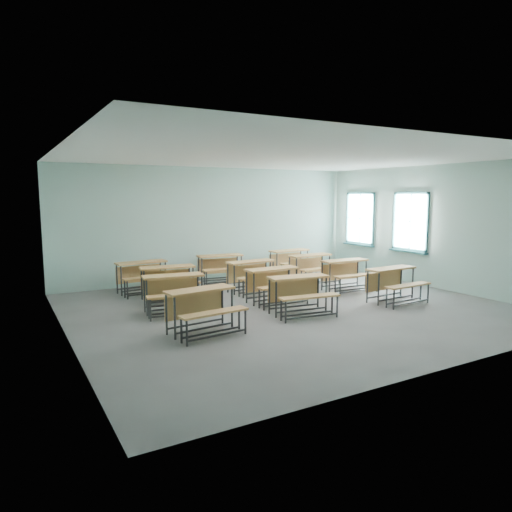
% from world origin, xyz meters
% --- Properties ---
extents(room, '(9.04, 8.04, 3.24)m').
position_xyz_m(room, '(0.08, 0.03, 1.60)').
color(room, slate).
rests_on(room, ground).
extents(desk_unit_r0c0, '(1.33, 0.96, 0.78)m').
position_xyz_m(desk_unit_r0c0, '(-2.37, -0.76, 0.52)').
color(desk_unit_r0c0, '#AF783F').
rests_on(desk_unit_r0c0, ground).
extents(desk_unit_r0c1, '(1.34, 0.98, 0.78)m').
position_xyz_m(desk_unit_r0c1, '(-0.14, -0.57, 0.52)').
color(desk_unit_r0c1, '#AF783F').
rests_on(desk_unit_r0c1, ground).
extents(desk_unit_r0c2, '(1.29, 0.90, 0.78)m').
position_xyz_m(desk_unit_r0c2, '(2.34, -0.72, 0.52)').
color(desk_unit_r0c2, '#AF783F').
rests_on(desk_unit_r0c2, ground).
extents(desk_unit_r1c0, '(1.34, 0.99, 0.78)m').
position_xyz_m(desk_unit_r1c0, '(-2.33, 0.83, 0.52)').
color(desk_unit_r1c0, '#AF783F').
rests_on(desk_unit_r1c0, ground).
extents(desk_unit_r1c1, '(1.25, 0.84, 0.78)m').
position_xyz_m(desk_unit_r1c1, '(-0.06, 0.56, 0.52)').
color(desk_unit_r1c1, '#AF783F').
rests_on(desk_unit_r1c1, ground).
extents(desk_unit_r1c2, '(1.28, 0.90, 0.78)m').
position_xyz_m(desk_unit_r1c2, '(2.25, 0.79, 0.52)').
color(desk_unit_r1c2, '#AF783F').
rests_on(desk_unit_r1c2, ground).
extents(desk_unit_r2c0, '(1.32, 0.96, 0.78)m').
position_xyz_m(desk_unit_r2c0, '(-2.05, 2.01, 0.52)').
color(desk_unit_r2c0, '#AF783F').
rests_on(desk_unit_r2c0, ground).
extents(desk_unit_r2c1, '(1.28, 0.88, 0.78)m').
position_xyz_m(desk_unit_r2c1, '(0.08, 1.81, 0.52)').
color(desk_unit_r2c1, '#AF783F').
rests_on(desk_unit_r2c1, ground).
extents(desk_unit_r2c2, '(1.25, 0.85, 0.78)m').
position_xyz_m(desk_unit_r2c2, '(2.11, 2.07, 0.52)').
color(desk_unit_r2c2, '#AF783F').
rests_on(desk_unit_r2c2, ground).
extents(desk_unit_r3c0, '(1.31, 0.93, 0.78)m').
position_xyz_m(desk_unit_r3c0, '(-2.34, 3.07, 0.52)').
color(desk_unit_r3c0, '#AF783F').
rests_on(desk_unit_r3c0, ground).
extents(desk_unit_r3c1, '(1.34, 0.98, 0.78)m').
position_xyz_m(desk_unit_r3c1, '(-0.11, 3.26, 0.52)').
color(desk_unit_r3c1, '#AF783F').
rests_on(desk_unit_r3c1, ground).
extents(desk_unit_r3c2, '(1.28, 0.89, 0.78)m').
position_xyz_m(desk_unit_r3c2, '(2.22, 3.27, 0.52)').
color(desk_unit_r3c2, '#AF783F').
rests_on(desk_unit_r3c2, ground).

